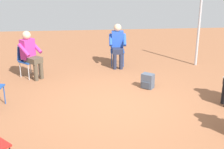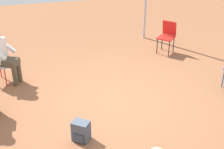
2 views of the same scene
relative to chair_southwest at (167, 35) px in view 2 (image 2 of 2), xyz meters
name	(u,v)px [view 2 (image 2 of 2)]	position (x,y,z in m)	size (l,w,h in m)	color
ground_plane	(114,103)	(2.06, 2.16, -0.50)	(16.46, 16.46, 0.00)	brown
chair_southwest	(167,35)	(0.00, 0.00, 0.00)	(0.58, 0.58, 0.85)	red
person_in_white	(3,54)	(4.16, 0.67, 0.20)	(0.63, 0.62, 1.24)	#4C4233
backpack_near_laptop_user	(81,132)	(2.89, 3.09, -0.34)	(0.34, 0.33, 0.36)	#475160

